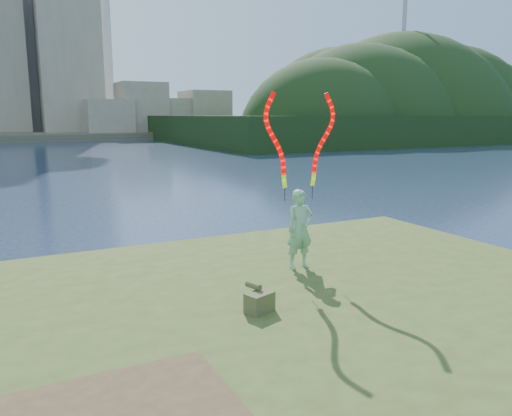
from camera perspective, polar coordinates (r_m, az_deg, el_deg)
ground at (r=9.39m, az=-6.66°, el=-15.51°), size 320.00×320.00×0.00m
grassy_knoll at (r=7.37m, az=-0.07°, el=-20.28°), size 20.00×18.00×0.80m
far_shore at (r=103.04m, az=-25.60°, el=7.61°), size 320.00×40.00×1.20m
wooded_hill at (r=92.32m, az=15.76°, el=7.74°), size 78.00×50.00×63.00m
woman_with_ribbons at (r=10.83m, az=5.04°, el=0.31°), size 2.10×0.43×4.11m
canvas_bag at (r=8.69m, az=0.35°, el=-10.57°), size 0.55×0.62×0.45m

